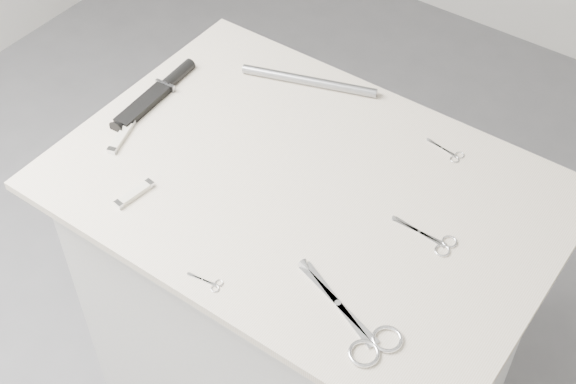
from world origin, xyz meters
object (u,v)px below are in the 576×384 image
Objects in this scene: embroidery_scissors_b at (449,153)px; sheathed_knife at (159,90)px; plinth at (303,318)px; metal_rail at (309,81)px; embroidery_scissors_a at (435,240)px; pocket_knife_b at (134,194)px; tiny_scissors at (209,283)px; pocket_knife_a at (121,136)px; large_shears at (362,330)px.

sheathed_knife is (-0.62, -0.21, 0.01)m from embroidery_scissors_b.
metal_rail is at bearing 123.68° from plinth.
embroidery_scissors_a is 1.49× the size of embroidery_scissors_b.
tiny_scissors is at bearing -99.81° from pocket_knife_b.
pocket_knife_a is (-0.40, -0.12, 0.48)m from plinth.
tiny_scissors is 0.27m from pocket_knife_b.
pocket_knife_b is at bearing -145.96° from pocket_knife_a.
embroidery_scissors_a is 0.52m from metal_rail.
pocket_knife_a is at bearing 59.77° from pocket_knife_b.
tiny_scissors is at bearing -145.06° from large_shears.
plinth is 0.63m from pocket_knife_a.
pocket_knife_a is at bearing -139.38° from embroidery_scissors_b.
tiny_scissors is (-0.28, -0.07, -0.00)m from large_shears.
sheathed_knife is at bearing -138.88° from metal_rail.
plinth is 0.57m from embroidery_scissors_b.
embroidery_scissors_b is 0.37m from metal_rail.
sheathed_knife is at bearing 40.45° from pocket_knife_b.
metal_rail reaches higher than embroidery_scissors_b.
large_shears is 0.68m from pocket_knife_a.
sheathed_knife is (-0.43, 0.04, 0.48)m from plinth.
large_shears is 1.84× the size of embroidery_scissors_a.
large_shears is 2.31× the size of pocket_knife_a.
metal_rail is (-0.18, 0.26, 0.48)m from plinth.
large_shears is 0.53m from pocket_knife_b.
sheathed_knife is at bearing 179.27° from large_shears.
embroidery_scissors_b is at bearing 113.15° from embroidery_scissors_a.
embroidery_scissors_a is (0.00, 0.25, -0.00)m from large_shears.
embroidery_scissors_b is 0.28× the size of metal_rail.
embroidery_scissors_b is 1.26× the size of tiny_scissors.
pocket_knife_b is (-0.54, -0.24, 0.00)m from embroidery_scissors_a.
embroidery_scissors_a is 1.87× the size of tiny_scissors.
plinth is 0.59m from large_shears.
embroidery_scissors_b is at bearing 52.66° from plinth.
metal_rail reaches higher than embroidery_scissors_a.
plinth is 12.94× the size of tiny_scissors.
pocket_knife_a is 0.33× the size of metal_rail.
embroidery_scissors_a is 1.43× the size of pocket_knife_b.
embroidery_scissors_b is (0.19, 0.25, 0.47)m from plinth.
embroidery_scissors_b is 0.59m from tiny_scissors.
plinth is 2.86× the size of metal_rail.
large_shears is at bearing -117.84° from pocket_knife_a.
large_shears is 2.74× the size of embroidery_scissors_b.
pocket_knife_b reaches higher than plinth.
sheathed_knife is at bearing -152.75° from embroidery_scissors_b.
tiny_scissors is 0.27× the size of sheathed_knife.
sheathed_knife is 2.78× the size of pocket_knife_b.
pocket_knife_a is 0.44m from metal_rail.
pocket_knife_a is (-0.67, 0.11, 0.00)m from large_shears.
embroidery_scissors_a is at bearing -59.95° from embroidery_scissors_b.
large_shears is at bearing -89.22° from embroidery_scissors_a.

